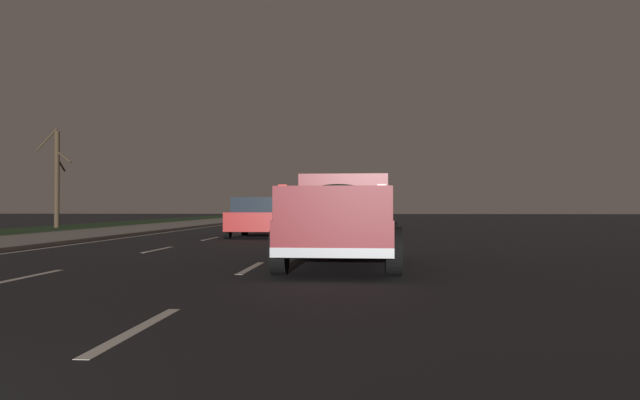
% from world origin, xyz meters
% --- Properties ---
extents(ground, '(144.00, 144.00, 0.00)m').
position_xyz_m(ground, '(27.00, 0.00, 0.00)').
color(ground, black).
extents(sidewalk_shoulder, '(108.00, 4.00, 0.12)m').
position_xyz_m(sidewalk_shoulder, '(27.00, 7.45, 0.06)').
color(sidewalk_shoulder, gray).
rests_on(sidewalk_shoulder, ground).
extents(grass_verge, '(108.00, 6.00, 0.01)m').
position_xyz_m(grass_verge, '(27.00, 12.45, 0.00)').
color(grass_verge, '#1E3819').
rests_on(grass_verge, ground).
extents(lane_markings, '(108.55, 7.04, 0.01)m').
position_xyz_m(lane_markings, '(30.34, 3.07, 0.00)').
color(lane_markings, silver).
rests_on(lane_markings, ground).
extents(pickup_truck, '(5.48, 2.38, 1.87)m').
position_xyz_m(pickup_truck, '(10.72, -3.50, 0.98)').
color(pickup_truck, maroon).
rests_on(pickup_truck, ground).
extents(sedan_green, '(4.41, 2.04, 1.54)m').
position_xyz_m(sedan_green, '(30.85, -3.36, 0.78)').
color(sedan_green, '#14592D').
rests_on(sedan_green, ground).
extents(sedan_red, '(4.44, 2.09, 1.54)m').
position_xyz_m(sedan_red, '(22.34, 0.20, 0.78)').
color(sedan_red, maroon).
rests_on(sedan_red, ground).
extents(bare_tree_far, '(1.25, 2.11, 5.66)m').
position_xyz_m(bare_tree_far, '(32.21, 13.42, 2.86)').
color(bare_tree_far, '#423323').
rests_on(bare_tree_far, ground).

